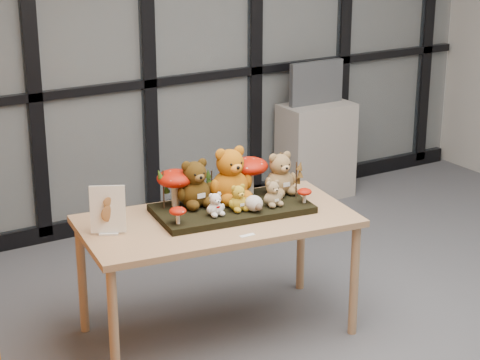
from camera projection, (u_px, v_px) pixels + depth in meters
floor at (421, 343)px, 4.80m from camera, size 5.00×5.00×0.00m
room_shell at (443, 39)px, 4.26m from camera, size 5.00×5.00×5.00m
glass_partition at (203, 27)px, 6.35m from camera, size 4.90×0.06×2.78m
display_table at (217, 229)px, 4.72m from camera, size 1.55×0.91×0.69m
diorama_tray at (232, 209)px, 4.78m from camera, size 0.89×0.53×0.04m
bear_pooh_yellow at (230, 171)px, 4.80m from camera, size 0.29×0.27×0.34m
bear_brown_medium at (194, 181)px, 4.73m from camera, size 0.25×0.23×0.29m
bear_tan_back at (280, 171)px, 4.92m from camera, size 0.23×0.21×0.27m
bear_small_yellow at (238, 196)px, 4.68m from camera, size 0.14×0.13×0.16m
bear_white_bow at (215, 203)px, 4.61m from camera, size 0.12×0.11×0.14m
bear_beige_small at (273, 192)px, 4.75m from camera, size 0.13×0.12×0.16m
plush_cream_hedgehog at (254, 203)px, 4.68m from camera, size 0.08×0.08×0.10m
mushroom_back_left at (175, 186)px, 4.74m from camera, size 0.20×0.20×0.22m
mushroom_back_right at (250, 174)px, 4.93m from camera, size 0.21×0.21×0.23m
mushroom_front_left at (178, 215)px, 4.50m from camera, size 0.09×0.09×0.10m
mushroom_front_right at (304, 195)px, 4.81m from camera, size 0.08×0.08×0.09m
sprig_green_far_left at (164, 189)px, 4.70m from camera, size 0.05×0.05×0.22m
sprig_green_mid_left at (178, 186)px, 4.78m from camera, size 0.05×0.05×0.20m
sprig_dry_far_right at (282, 172)px, 4.95m from camera, size 0.05×0.05×0.24m
sprig_dry_mid_right at (296, 180)px, 4.87m from camera, size 0.05×0.05×0.21m
sprig_green_centre at (212, 184)px, 4.87m from camera, size 0.05×0.05×0.16m
sign_holder at (108, 212)px, 4.45m from camera, size 0.17×0.10×0.26m
label_card at (247, 235)px, 4.46m from camera, size 0.08×0.03×0.00m
cabinet at (316, 151)px, 6.95m from camera, size 0.58×0.34×0.77m
monitor at (316, 83)px, 6.79m from camera, size 0.48×0.05×0.34m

